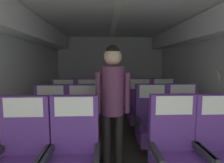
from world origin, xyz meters
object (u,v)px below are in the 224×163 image
(seat_b_right_aisle, at_px, (184,124))
(seat_c_left_window, at_px, (63,110))
(seat_a_right_window, at_px, (176,156))
(flight_attendant, at_px, (113,96))
(seat_c_left_aisle, at_px, (88,110))
(seat_b_left_aisle, at_px, (82,127))
(seat_a_left_aisle, at_px, (74,159))
(seat_b_left_window, at_px, (50,127))
(seat_b_right_window, at_px, (153,125))
(seat_a_right_aisle, at_px, (223,155))
(seat_a_left_window, at_px, (22,160))
(seat_c_right_aisle, at_px, (164,109))
(seat_c_right_window, at_px, (140,109))

(seat_b_right_aisle, distance_m, seat_c_left_window, 2.24)
(seat_a_right_window, relative_size, flight_attendant, 0.66)
(seat_a_right_window, height_order, seat_c_left_aisle, same)
(seat_b_right_aisle, bearing_deg, seat_a_right_window, -118.86)
(seat_a_right_window, bearing_deg, seat_b_left_aisle, 140.32)
(seat_b_right_aisle, bearing_deg, seat_a_left_aisle, -149.50)
(seat_a_left_aisle, xyz_separation_m, seat_b_left_window, (-0.50, 0.90, 0.00))
(seat_b_right_window, xyz_separation_m, flight_attendant, (-0.64, -0.42, 0.55))
(seat_c_left_window, xyz_separation_m, flight_attendant, (0.93, -1.33, 0.55))
(seat_b_left_aisle, relative_size, seat_b_right_aisle, 1.00)
(seat_a_left_aisle, height_order, seat_c_left_aisle, same)
(seat_b_right_window, bearing_deg, seat_b_left_window, -179.90)
(seat_a_right_aisle, relative_size, seat_c_left_window, 1.00)
(seat_b_left_window, bearing_deg, seat_a_right_aisle, -23.98)
(seat_c_left_window, distance_m, seat_c_left_aisle, 0.49)
(seat_a_left_window, height_order, seat_a_right_aisle, same)
(seat_b_left_window, xyz_separation_m, seat_c_left_window, (-0.01, 0.91, 0.00))
(seat_a_left_window, bearing_deg, seat_b_left_window, 89.81)
(seat_a_left_aisle, relative_size, seat_b_right_aisle, 1.00)
(seat_b_right_aisle, xyz_separation_m, seat_c_left_window, (-2.06, 0.89, 0.00))
(seat_c_left_window, xyz_separation_m, seat_c_right_aisle, (2.06, 0.01, 0.00))
(seat_c_left_window, distance_m, seat_c_right_aisle, 2.06)
(seat_b_left_window, xyz_separation_m, seat_b_right_window, (1.56, 0.00, 0.00))
(seat_a_right_aisle, bearing_deg, seat_c_left_aisle, 130.44)
(seat_a_right_aisle, relative_size, seat_b_left_aisle, 1.00)
(seat_c_left_window, relative_size, seat_c_right_window, 1.00)
(seat_c_left_aisle, bearing_deg, seat_a_left_window, -105.05)
(seat_a_right_aisle, relative_size, seat_c_left_aisle, 1.00)
(seat_c_right_aisle, bearing_deg, seat_b_left_aisle, -149.35)
(seat_c_right_aisle, xyz_separation_m, seat_c_right_window, (-0.50, -0.00, 0.00))
(seat_a_left_window, distance_m, seat_c_right_window, 2.40)
(seat_c_left_aisle, bearing_deg, seat_c_right_window, -0.07)
(seat_c_left_aisle, xyz_separation_m, seat_c_right_aisle, (1.57, 0.00, 0.00))
(seat_b_right_window, bearing_deg, seat_c_left_aisle, 139.57)
(seat_c_right_aisle, bearing_deg, seat_a_right_window, -105.53)
(seat_a_right_aisle, xyz_separation_m, seat_c_left_aisle, (-1.55, 1.82, 0.00))
(seat_b_right_window, bearing_deg, seat_a_left_window, -149.87)
(seat_c_left_aisle, bearing_deg, seat_a_right_window, -59.51)
(seat_b_left_window, distance_m, seat_c_right_window, 1.81)
(seat_a_left_aisle, relative_size, seat_b_left_aisle, 1.00)
(seat_a_left_window, distance_m, seat_a_right_aisle, 2.04)
(seat_a_left_aisle, distance_m, seat_b_left_window, 1.03)
(seat_b_left_window, distance_m, seat_c_left_aisle, 1.04)
(seat_b_left_aisle, height_order, seat_c_left_aisle, same)
(flight_attendant, bearing_deg, seat_a_left_window, -174.62)
(seat_b_left_aisle, distance_m, seat_b_right_aisle, 1.57)
(seat_b_left_window, height_order, seat_c_left_aisle, same)
(seat_a_left_window, distance_m, seat_a_right_window, 1.55)
(seat_c_left_aisle, bearing_deg, seat_c_left_window, -178.70)
(seat_a_left_window, height_order, seat_b_right_window, same)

